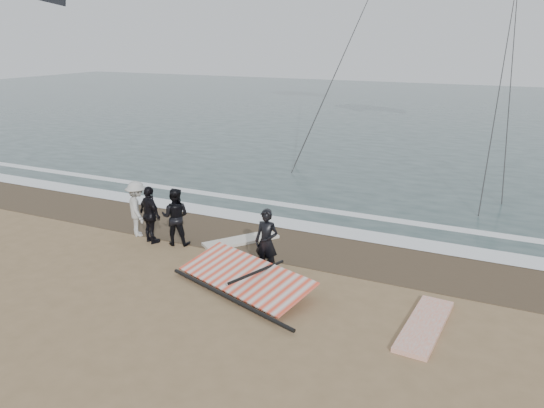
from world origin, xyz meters
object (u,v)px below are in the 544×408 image
Objects in this scene: board_cream at (241,240)px; man_main at (267,242)px; sail_rig at (246,277)px; board_white at (425,325)px.

man_main is at bearing -8.97° from board_cream.
board_cream is 0.58× the size of sail_rig.
sail_rig is (1.39, -2.31, 0.15)m from board_cream.
sail_rig is at bearing -178.56° from board_white.
sail_rig is at bearing -100.25° from man_main.
man_main is 0.75× the size of board_cream.
man_main is 4.16m from board_white.
man_main reaches higher than board_white.
man_main is at bearing 78.67° from sail_rig.
board_white is at bearing 11.51° from board_cream.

